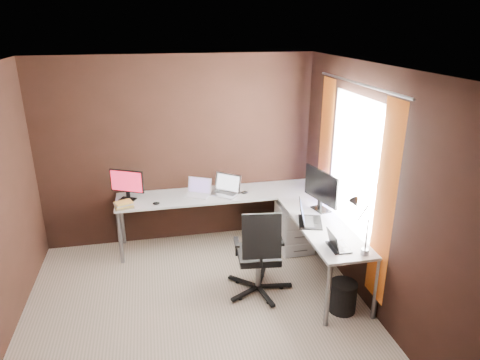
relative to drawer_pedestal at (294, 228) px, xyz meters
name	(u,v)px	position (x,y,z in m)	size (l,w,h in m)	color
room	(228,197)	(-1.09, -1.08, 0.98)	(3.60, 3.60, 2.50)	#C0A995
desk	(254,209)	(-0.59, -0.11, 0.38)	(2.65, 2.25, 0.73)	white
drawer_pedestal	(294,228)	(0.00, 0.00, 0.00)	(0.42, 0.50, 0.60)	white
monitor_left	(127,183)	(-2.12, 0.40, 0.65)	(0.41, 0.23, 0.39)	black
monitor_right	(321,188)	(0.15, -0.43, 0.72)	(0.21, 0.60, 0.50)	black
laptop_white	(198,191)	(-1.22, 0.37, 0.48)	(0.39, 0.35, 0.22)	white
laptop_silver	(226,190)	(-0.86, 0.34, 0.48)	(0.46, 0.45, 0.25)	silver
laptop_black_big	(307,218)	(-0.12, -0.72, 0.48)	(0.36, 0.43, 0.24)	black
laptop_black_small	(337,244)	(-0.03, -1.33, 0.47)	(0.20, 0.27, 0.18)	black
book_stack	(124,205)	(-2.16, 0.15, 0.46)	(0.26, 0.23, 0.07)	olive
mouse_left	(156,203)	(-1.77, 0.15, 0.45)	(0.09, 0.06, 0.04)	black
mouse_corner	(244,192)	(-0.62, 0.28, 0.45)	(0.09, 0.06, 0.04)	black
desk_lamp	(359,219)	(0.12, -1.44, 0.79)	(0.19, 0.22, 0.58)	slate
office_chair	(259,268)	(-0.71, -0.87, 0.00)	(0.58, 0.58, 1.04)	black
wastebasket	(343,297)	(0.07, -1.37, -0.14)	(0.29, 0.29, 0.33)	black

